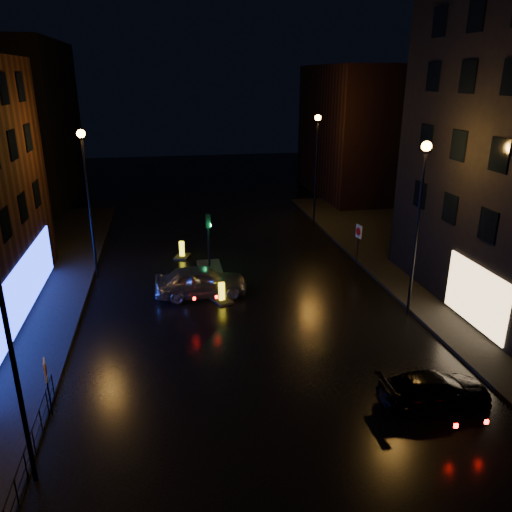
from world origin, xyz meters
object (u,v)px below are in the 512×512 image
object	(u,v)px
bollard_near	(222,297)
road_sign_right	(359,235)
road_sign_left	(46,375)
bollard_far	(182,254)
silver_hatchback	(201,281)
dark_sedan	(435,390)
traffic_signal	(209,260)

from	to	relation	value
bollard_near	road_sign_right	distance (m)	9.90
road_sign_right	road_sign_left	bearing A→B (deg)	27.87
bollard_near	bollard_far	world-z (taller)	bollard_far
road_sign_right	silver_hatchback	bearing A→B (deg)	7.48
silver_hatchback	road_sign_left	size ratio (longest dim) A/B	2.26
silver_hatchback	road_sign_right	bearing A→B (deg)	-73.05
bollard_far	road_sign_left	distance (m)	16.12
bollard_far	dark_sedan	bearing A→B (deg)	-44.25
road_sign_left	bollard_near	bearing A→B (deg)	38.73
silver_hatchback	road_sign_left	world-z (taller)	road_sign_left
traffic_signal	bollard_near	bearing A→B (deg)	-87.92
bollard_near	silver_hatchback	bearing A→B (deg)	114.97
traffic_signal	silver_hatchback	xyz separation A→B (m)	(-0.81, -3.96, 0.32)
dark_sedan	bollard_far	world-z (taller)	dark_sedan
silver_hatchback	road_sign_right	distance (m)	10.41
dark_sedan	road_sign_right	distance (m)	14.20
bollard_far	road_sign_right	distance (m)	11.23
silver_hatchback	bollard_far	bearing A→B (deg)	6.77
dark_sedan	bollard_near	bearing A→B (deg)	33.33
traffic_signal	bollard_far	distance (m)	2.73
traffic_signal	silver_hatchback	world-z (taller)	traffic_signal
silver_hatchback	bollard_near	world-z (taller)	silver_hatchback
silver_hatchback	traffic_signal	bearing A→B (deg)	-11.63
traffic_signal	road_sign_right	bearing A→B (deg)	-5.89
silver_hatchback	bollard_far	world-z (taller)	silver_hatchback
silver_hatchback	bollard_far	distance (m)	6.26
traffic_signal	silver_hatchback	size ratio (longest dim) A/B	0.72
bollard_far	road_sign_right	size ratio (longest dim) A/B	0.57
traffic_signal	bollard_near	distance (m)	4.90
bollard_near	road_sign_left	xyz separation A→B (m)	(-6.87, -8.09, 1.37)
road_sign_left	road_sign_right	distance (m)	19.86
silver_hatchback	road_sign_right	xyz separation A→B (m)	(9.91, 3.02, 1.07)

